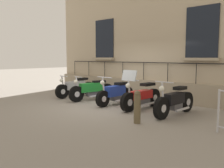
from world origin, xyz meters
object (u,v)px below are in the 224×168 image
object	(u,v)px
motorcycle_red	(141,97)
bollard	(137,107)
motorcycle_blue	(116,93)
motorcycle_silver	(76,88)
motorcycle_green	(92,90)
motorcycle_black	(175,102)

from	to	relation	value
motorcycle_red	bollard	bearing A→B (deg)	32.77
motorcycle_blue	motorcycle_red	world-z (taller)	motorcycle_red
motorcycle_silver	motorcycle_green	size ratio (longest dim) A/B	1.00
motorcycle_blue	motorcycle_red	size ratio (longest dim) A/B	0.99
motorcycle_green	motorcycle_silver	bearing A→B (deg)	-95.72
motorcycle_blue	bollard	xyz separation A→B (m)	(1.60, 2.24, 0.03)
bollard	motorcycle_blue	bearing A→B (deg)	-125.59
motorcycle_silver	bollard	size ratio (longest dim) A/B	2.39
motorcycle_green	motorcycle_black	world-z (taller)	motorcycle_black
motorcycle_green	motorcycle_red	xyz separation A→B (m)	(0.01, 2.55, -0.00)
motorcycle_red	motorcycle_silver	bearing A→B (deg)	-92.06
motorcycle_silver	motorcycle_black	distance (m)	5.10
motorcycle_black	bollard	distance (m)	1.56
motorcycle_green	bollard	bearing A→B (deg)	65.64
motorcycle_black	bollard	xyz separation A→B (m)	(1.53, -0.29, 0.04)
motorcycle_red	motorcycle_blue	bearing A→B (deg)	-89.55
motorcycle_blue	motorcycle_black	size ratio (longest dim) A/B	0.96
motorcycle_red	bollard	distance (m)	1.92
motorcycle_silver	bollard	xyz separation A→B (m)	(1.75, 4.80, 0.04)
motorcycle_red	motorcycle_black	distance (m)	1.33
motorcycle_blue	bollard	size ratio (longest dim) A/B	2.25
motorcycle_silver	motorcycle_black	xyz separation A→B (m)	(0.21, 5.10, 0.00)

